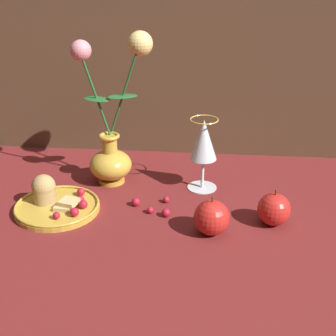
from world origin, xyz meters
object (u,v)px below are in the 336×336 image
Objects in this scene: vase at (112,136)px; apple_beside_vase at (212,217)px; wine_glass at (203,143)px; apple_near_glass at (274,209)px; plate_with_pastries at (54,202)px.

vase reaches higher than apple_beside_vase.
vase is 2.07× the size of wine_glass.
apple_beside_vase is at bearing -159.51° from apple_near_glass.
apple_beside_vase is at bearing -10.74° from plate_with_pastries.
wine_glass is 0.23m from apple_near_glass.
plate_with_pastries is 1.07× the size of wine_glass.
vase is at bearing 55.01° from plate_with_pastries.
apple_beside_vase is 0.14m from apple_near_glass.
plate_with_pastries is at bearing 177.87° from apple_near_glass.
vase reaches higher than apple_near_glass.
vase is 1.94× the size of plate_with_pastries.
plate_with_pastries is at bearing -157.48° from wine_glass.
wine_glass is 2.16× the size of apple_near_glass.
vase reaches higher than plate_with_pastries.
apple_beside_vase is (0.24, -0.22, -0.09)m from vase.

